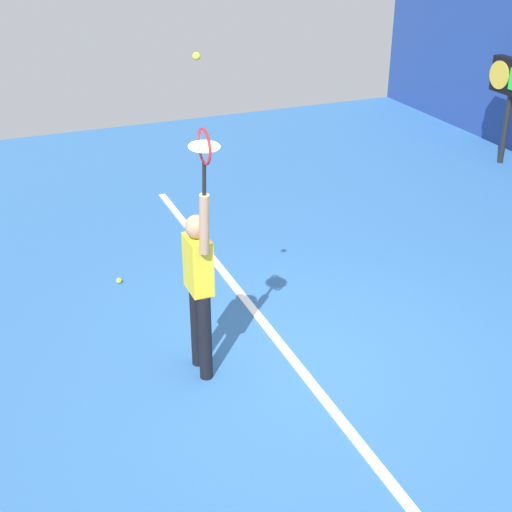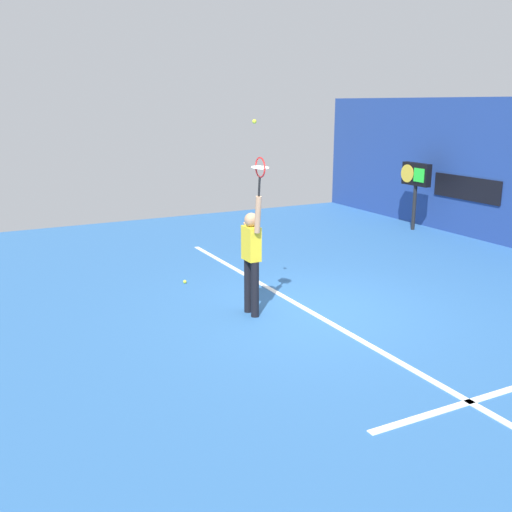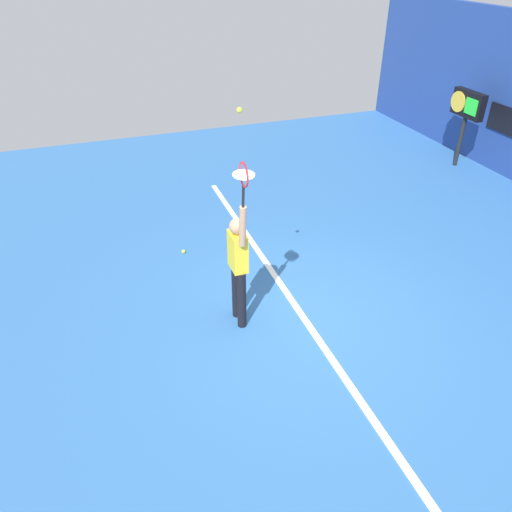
{
  "view_description": "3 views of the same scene",
  "coord_description": "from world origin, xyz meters",
  "px_view_note": "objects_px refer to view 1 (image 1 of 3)",
  "views": [
    {
      "loc": [
        5.37,
        -2.72,
        4.26
      ],
      "look_at": [
        -0.08,
        -0.47,
        1.28
      ],
      "focal_mm": 50.02,
      "sensor_mm": 36.0,
      "label": 1
    },
    {
      "loc": [
        7.86,
        -5.09,
        3.37
      ],
      "look_at": [
        -0.31,
        -0.87,
        0.97
      ],
      "focal_mm": 41.31,
      "sensor_mm": 36.0,
      "label": 2
    },
    {
      "loc": [
        5.15,
        -2.65,
        4.74
      ],
      "look_at": [
        -0.28,
        -0.71,
        1.07
      ],
      "focal_mm": 34.79,
      "sensor_mm": 36.0,
      "label": 3
    }
  ],
  "objects_px": {
    "tennis_ball": "(197,56)",
    "scoreboard_clock": "(512,83)",
    "tennis_racket": "(204,150)",
    "spare_ball": "(119,281)",
    "tennis_player": "(199,282)"
  },
  "relations": [
    {
      "from": "tennis_player",
      "to": "tennis_ball",
      "type": "bearing_deg",
      "value": 105.44
    },
    {
      "from": "tennis_racket",
      "to": "tennis_ball",
      "type": "bearing_deg",
      "value": 168.39
    },
    {
      "from": "tennis_ball",
      "to": "tennis_racket",
      "type": "bearing_deg",
      "value": -11.61
    },
    {
      "from": "tennis_ball",
      "to": "scoreboard_clock",
      "type": "height_order",
      "value": "tennis_ball"
    },
    {
      "from": "scoreboard_clock",
      "to": "spare_ball",
      "type": "distance_m",
      "value": 7.66
    },
    {
      "from": "tennis_racket",
      "to": "tennis_player",
      "type": "bearing_deg",
      "value": 179.18
    },
    {
      "from": "tennis_player",
      "to": "scoreboard_clock",
      "type": "xyz_separation_m",
      "value": [
        -3.91,
        6.93,
        0.41
      ]
    },
    {
      "from": "tennis_ball",
      "to": "spare_ball",
      "type": "bearing_deg",
      "value": -168.2
    },
    {
      "from": "tennis_ball",
      "to": "spare_ball",
      "type": "distance_m",
      "value": 3.73
    },
    {
      "from": "tennis_player",
      "to": "spare_ball",
      "type": "bearing_deg",
      "value": -169.86
    },
    {
      "from": "tennis_ball",
      "to": "spare_ball",
      "type": "xyz_separation_m",
      "value": [
        -2.09,
        -0.44,
        -3.06
      ]
    },
    {
      "from": "tennis_player",
      "to": "spare_ball",
      "type": "relative_size",
      "value": 29.29
    },
    {
      "from": "tennis_player",
      "to": "tennis_racket",
      "type": "relative_size",
      "value": 3.23
    },
    {
      "from": "tennis_racket",
      "to": "scoreboard_clock",
      "type": "xyz_separation_m",
      "value": [
        -4.21,
        6.94,
        -0.97
      ]
    },
    {
      "from": "tennis_ball",
      "to": "scoreboard_clock",
      "type": "bearing_deg",
      "value": 119.55
    }
  ]
}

